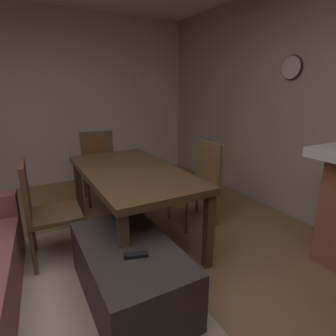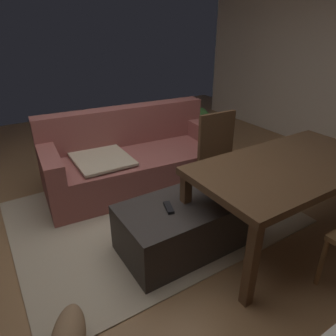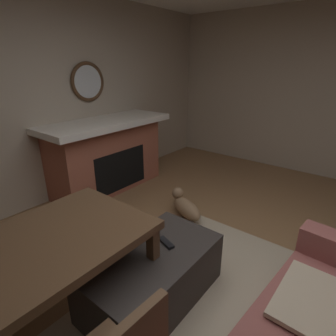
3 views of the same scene
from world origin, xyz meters
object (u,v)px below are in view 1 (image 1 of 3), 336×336
at_px(dining_chair_north, 42,206).
at_px(dining_chair_south, 200,178).
at_px(dining_chair_east, 99,162).
at_px(ottoman_coffee_table, 129,271).
at_px(wall_clock, 292,67).
at_px(tv_remote, 136,255).
at_px(dining_table, 131,177).

height_order(dining_chair_north, dining_chair_south, same).
distance_m(dining_chair_east, dining_chair_south, 1.47).
xyz_separation_m(ottoman_coffee_table, wall_clock, (0.54, -2.18, 1.50)).
relative_size(tv_remote, dining_chair_north, 0.17).
height_order(dining_chair_east, dining_chair_north, same).
bearing_deg(dining_chair_north, dining_table, -90.31).
bearing_deg(dining_chair_north, tv_remote, -153.64).
bearing_deg(dining_chair_south, wall_clock, -104.09).
distance_m(ottoman_coffee_table, tv_remote, 0.28).
xyz_separation_m(tv_remote, dining_table, (0.95, -0.35, 0.21)).
xyz_separation_m(dining_chair_east, dining_chair_north, (-1.22, 0.84, 0.00)).
distance_m(dining_chair_east, wall_clock, 2.64).
height_order(ottoman_coffee_table, dining_chair_south, dining_chair_south).
xyz_separation_m(dining_table, dining_chair_east, (1.23, -0.01, -0.14)).
xyz_separation_m(dining_chair_east, wall_clock, (-1.48, -1.83, 1.20)).
xyz_separation_m(dining_table, dining_chair_south, (-0.00, -0.83, -0.14)).
distance_m(tv_remote, wall_clock, 2.63).
relative_size(dining_table, dining_chair_north, 1.79).
bearing_deg(dining_chair_south, dining_chair_east, 33.72).
xyz_separation_m(ottoman_coffee_table, dining_chair_east, (2.02, -0.36, 0.31)).
bearing_deg(ottoman_coffee_table, tv_remote, 178.13).
distance_m(ottoman_coffee_table, wall_clock, 2.71).
bearing_deg(dining_table, wall_clock, -97.87).
distance_m(dining_chair_east, dining_chair_north, 1.48).
xyz_separation_m(ottoman_coffee_table, dining_chair_south, (0.79, -1.18, 0.31)).
height_order(tv_remote, dining_chair_east, dining_chair_east).
bearing_deg(dining_table, tv_remote, 159.62).
relative_size(ottoman_coffee_table, dining_chair_south, 1.18).
bearing_deg(dining_chair_east, wall_clock, -129.00).
bearing_deg(tv_remote, dining_chair_north, 43.75).
height_order(tv_remote, wall_clock, wall_clock).
bearing_deg(dining_chair_east, dining_chair_north, 145.58).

